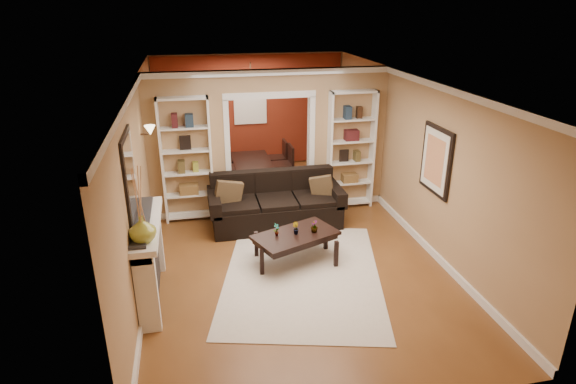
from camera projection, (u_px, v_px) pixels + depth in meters
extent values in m
plane|color=brown|center=(282.00, 235.00, 8.44)|extent=(8.00, 8.00, 0.00)
plane|color=white|center=(282.00, 79.00, 7.44)|extent=(8.00, 8.00, 0.00)
plane|color=tan|center=(250.00, 111.00, 11.58)|extent=(8.00, 0.00, 8.00)
plane|color=tan|center=(368.00, 299.00, 4.31)|extent=(8.00, 0.00, 8.00)
plane|color=tan|center=(141.00, 171.00, 7.51)|extent=(0.00, 8.00, 8.00)
plane|color=tan|center=(409.00, 154.00, 8.37)|extent=(0.00, 8.00, 8.00)
cube|color=tan|center=(270.00, 143.00, 9.03)|extent=(4.50, 0.15, 2.70)
cube|color=maroon|center=(250.00, 113.00, 11.56)|extent=(4.44, 0.04, 2.64)
cube|color=#8CA5CC|center=(250.00, 104.00, 11.44)|extent=(0.78, 0.03, 0.98)
cube|color=beige|center=(302.00, 274.00, 7.22)|extent=(2.99, 3.65, 0.01)
cube|color=black|center=(276.00, 201.00, 8.67)|extent=(2.40, 1.03, 0.94)
cube|color=brown|center=(228.00, 194.00, 8.41)|extent=(0.48, 0.20, 0.47)
cube|color=brown|center=(322.00, 188.00, 8.74)|extent=(0.42, 0.25, 0.40)
cube|color=black|center=(295.00, 248.00, 7.51)|extent=(1.44, 1.12, 0.48)
imported|color=#336626|center=(277.00, 230.00, 7.33)|extent=(0.13, 0.13, 0.20)
imported|color=#336626|center=(296.00, 228.00, 7.39)|extent=(0.12, 0.13, 0.19)
imported|color=#336626|center=(314.00, 226.00, 7.44)|extent=(0.11, 0.11, 0.19)
cube|color=white|center=(187.00, 161.00, 8.66)|extent=(0.90, 0.30, 2.30)
cube|color=white|center=(351.00, 150.00, 9.25)|extent=(0.90, 0.30, 2.30)
cube|color=white|center=(152.00, 260.00, 6.47)|extent=(0.32, 1.70, 1.16)
imported|color=olive|center=(142.00, 229.00, 5.67)|extent=(0.40, 0.40, 0.33)
cube|color=silver|center=(130.00, 176.00, 5.99)|extent=(0.03, 0.95, 1.10)
cube|color=#FFE0A5|center=(146.00, 132.00, 7.86)|extent=(0.18, 0.18, 0.22)
cube|color=black|center=(436.00, 160.00, 7.38)|extent=(0.04, 0.85, 1.05)
imported|color=black|center=(253.00, 171.00, 10.80)|extent=(1.49, 0.83, 0.52)
cube|color=black|center=(230.00, 169.00, 10.34)|extent=(0.60, 0.60, 0.94)
cube|color=black|center=(280.00, 165.00, 10.55)|extent=(0.53, 0.53, 0.93)
cube|color=black|center=(227.00, 161.00, 10.89)|extent=(0.58, 0.58, 0.91)
cube|color=black|center=(275.00, 158.00, 11.11)|extent=(0.49, 0.49, 0.88)
cube|color=#3E2A1C|center=(257.00, 93.00, 10.15)|extent=(0.50, 0.50, 0.30)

